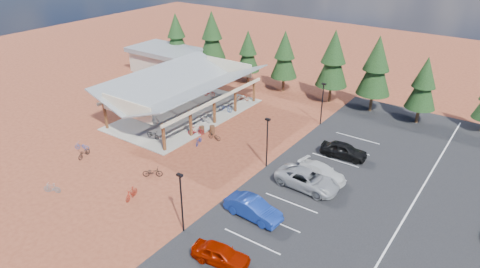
% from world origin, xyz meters
% --- Properties ---
extents(ground, '(140.00, 140.00, 0.00)m').
position_xyz_m(ground, '(0.00, 0.00, 0.00)').
color(ground, maroon).
rests_on(ground, ground).
extents(asphalt_lot, '(27.00, 44.00, 0.04)m').
position_xyz_m(asphalt_lot, '(18.50, 3.00, 0.02)').
color(asphalt_lot, black).
rests_on(asphalt_lot, ground).
extents(concrete_pad, '(10.60, 18.60, 0.10)m').
position_xyz_m(concrete_pad, '(-10.00, 7.00, 0.05)').
color(concrete_pad, gray).
rests_on(concrete_pad, ground).
extents(bike_pavilion, '(11.65, 19.40, 4.97)m').
position_xyz_m(bike_pavilion, '(-10.00, 7.00, 3.82)').
color(bike_pavilion, '#592F19').
rests_on(bike_pavilion, concrete_pad).
extents(outbuilding, '(11.00, 7.00, 3.90)m').
position_xyz_m(outbuilding, '(-24.00, 18.00, 2.03)').
color(outbuilding, '#ADA593').
rests_on(outbuilding, ground).
extents(lamp_post_0, '(0.50, 0.25, 5.14)m').
position_xyz_m(lamp_post_0, '(5.00, -10.00, 2.98)').
color(lamp_post_0, black).
rests_on(lamp_post_0, ground).
extents(lamp_post_1, '(0.50, 0.25, 5.14)m').
position_xyz_m(lamp_post_1, '(5.00, 2.00, 2.98)').
color(lamp_post_1, black).
rests_on(lamp_post_1, ground).
extents(lamp_post_2, '(0.50, 0.25, 5.14)m').
position_xyz_m(lamp_post_2, '(5.00, 14.00, 2.98)').
color(lamp_post_2, black).
rests_on(lamp_post_2, ground).
extents(trash_bin_0, '(0.60, 0.60, 0.90)m').
position_xyz_m(trash_bin_0, '(-4.83, 3.96, 0.45)').
color(trash_bin_0, '#482B19').
rests_on(trash_bin_0, ground).
extents(trash_bin_1, '(0.60, 0.60, 0.90)m').
position_xyz_m(trash_bin_1, '(-3.97, 4.76, 0.45)').
color(trash_bin_1, '#482B19').
rests_on(trash_bin_1, ground).
extents(pine_0, '(3.77, 3.77, 8.78)m').
position_xyz_m(pine_0, '(-24.43, 21.28, 5.36)').
color(pine_0, '#382314').
rests_on(pine_0, ground).
extents(pine_1, '(4.14, 4.14, 9.65)m').
position_xyz_m(pine_1, '(-17.78, 22.20, 5.90)').
color(pine_1, '#382314').
rests_on(pine_1, ground).
extents(pine_2, '(3.37, 3.37, 7.85)m').
position_xyz_m(pine_2, '(-10.34, 21.18, 4.79)').
color(pine_2, '#382314').
rests_on(pine_2, ground).
extents(pine_3, '(3.68, 3.68, 8.56)m').
position_xyz_m(pine_3, '(-4.34, 21.31, 5.23)').
color(pine_3, '#382314').
rests_on(pine_3, ground).
extents(pine_4, '(4.14, 4.14, 9.64)m').
position_xyz_m(pine_4, '(2.82, 21.25, 5.89)').
color(pine_4, '#382314').
rests_on(pine_4, ground).
extents(pine_5, '(4.14, 4.14, 9.63)m').
position_xyz_m(pine_5, '(8.34, 21.39, 5.89)').
color(pine_5, '#382314').
rests_on(pine_5, ground).
extents(pine_6, '(3.48, 3.48, 8.10)m').
position_xyz_m(pine_6, '(14.15, 21.07, 4.94)').
color(pine_6, '#382314').
rests_on(pine_6, ground).
extents(bike_0, '(1.79, 0.93, 0.89)m').
position_xyz_m(bike_0, '(-12.81, 2.41, 0.55)').
color(bike_0, black).
rests_on(bike_0, concrete_pad).
extents(bike_1, '(1.60, 0.45, 0.96)m').
position_xyz_m(bike_1, '(-11.22, 2.85, 0.58)').
color(bike_1, gray).
rests_on(bike_1, concrete_pad).
extents(bike_2, '(1.94, 1.05, 0.96)m').
position_xyz_m(bike_2, '(-13.52, 8.71, 0.58)').
color(bike_2, navy).
rests_on(bike_2, concrete_pad).
extents(bike_3, '(1.76, 0.99, 1.02)m').
position_xyz_m(bike_3, '(-11.42, 13.41, 0.61)').
color(bike_3, maroon).
rests_on(bike_3, concrete_pad).
extents(bike_4, '(1.78, 0.62, 0.93)m').
position_xyz_m(bike_4, '(-8.34, -0.21, 0.57)').
color(bike_4, black).
rests_on(bike_4, concrete_pad).
extents(bike_5, '(1.56, 0.52, 0.92)m').
position_xyz_m(bike_5, '(-6.31, 6.40, 0.56)').
color(bike_5, gray).
rests_on(bike_5, concrete_pad).
extents(bike_6, '(1.97, 0.86, 1.00)m').
position_xyz_m(bike_6, '(-6.37, 10.39, 0.60)').
color(bike_6, navy).
rests_on(bike_6, concrete_pad).
extents(bike_7, '(1.68, 0.89, 0.97)m').
position_xyz_m(bike_7, '(-6.66, 14.80, 0.58)').
color(bike_7, maroon).
rests_on(bike_7, concrete_pad).
extents(bike_8, '(1.15, 1.91, 0.95)m').
position_xyz_m(bike_8, '(-11.09, -7.12, 0.48)').
color(bike_8, black).
rests_on(bike_8, ground).
extents(bike_10, '(1.64, 1.18, 0.82)m').
position_xyz_m(bike_10, '(-12.65, -6.27, 0.41)').
color(bike_10, '#1F459F').
rests_on(bike_10, ground).
extents(bike_11, '(0.94, 1.82, 1.05)m').
position_xyz_m(bike_11, '(-1.59, -9.34, 0.53)').
color(bike_11, maroon).
rests_on(bike_11, ground).
extents(bike_12, '(1.90, 1.63, 0.98)m').
position_xyz_m(bike_12, '(-2.69, -5.75, 0.49)').
color(bike_12, black).
rests_on(bike_12, ground).
extents(bike_13, '(1.61, 1.13, 0.95)m').
position_xyz_m(bike_13, '(-8.01, -12.75, 0.47)').
color(bike_13, gray).
rests_on(bike_13, ground).
extents(bike_14, '(1.12, 1.73, 0.86)m').
position_xyz_m(bike_14, '(-3.42, 1.79, 0.43)').
color(bike_14, navy).
rests_on(bike_14, ground).
extents(bike_15, '(1.73, 1.55, 1.09)m').
position_xyz_m(bike_15, '(-5.09, 3.28, 0.55)').
color(bike_15, maroon).
rests_on(bike_15, ground).
extents(bike_16, '(1.65, 0.58, 0.87)m').
position_xyz_m(bike_16, '(-2.73, 3.58, 0.43)').
color(bike_16, black).
rests_on(bike_16, ground).
extents(car_0, '(4.41, 2.38, 1.43)m').
position_xyz_m(car_0, '(9.46, -11.05, 0.75)').
color(car_0, '#8A1100').
rests_on(car_0, asphalt_lot).
extents(car_1, '(4.98, 1.95, 1.61)m').
position_xyz_m(car_1, '(8.41, -5.45, 0.85)').
color(car_1, navy).
rests_on(car_1, asphalt_lot).
extents(car_2, '(5.95, 2.94, 1.62)m').
position_xyz_m(car_2, '(9.97, 0.92, 0.85)').
color(car_2, '#95979C').
rests_on(car_2, asphalt_lot).
extents(car_3, '(4.93, 2.71, 1.35)m').
position_xyz_m(car_3, '(10.42, 3.07, 0.72)').
color(car_3, silver).
rests_on(car_3, asphalt_lot).
extents(car_4, '(4.84, 2.40, 1.59)m').
position_xyz_m(car_4, '(10.41, 8.04, 0.83)').
color(car_4, black).
rests_on(car_4, asphalt_lot).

